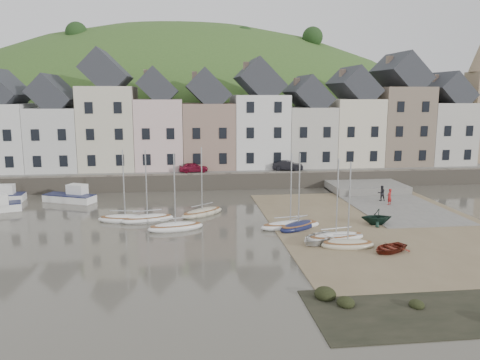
{
  "coord_description": "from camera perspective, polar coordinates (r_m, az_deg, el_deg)",
  "views": [
    {
      "loc": [
        -5.04,
        -36.1,
        10.63
      ],
      "look_at": [
        0.0,
        6.0,
        3.0
      ],
      "focal_mm": 35.84,
      "sensor_mm": 36.0,
      "label": 1
    }
  ],
  "objects": [
    {
      "name": "car_left",
      "position": [
        56.25,
        -5.57,
        1.51
      ],
      "size": [
        3.51,
        1.71,
        1.15
      ],
      "primitive_type": "imported",
      "rotation": [
        0.0,
        0.0,
        1.68
      ],
      "color": "maroon",
      "rests_on": "quay_street"
    },
    {
      "name": "sailboat_1",
      "position": [
        41.31,
        -10.96,
        -4.52
      ],
      "size": [
        4.67,
        2.55,
        6.32
      ],
      "color": "white",
      "rests_on": "ground"
    },
    {
      "name": "quay_land",
      "position": [
        68.99,
        -2.57,
        1.96
      ],
      "size": [
        90.0,
        30.0,
        1.5
      ],
      "primitive_type": "cube",
      "color": "#395923",
      "rests_on": "ground"
    },
    {
      "name": "slipway",
      "position": [
        49.58,
        17.21,
        -2.57
      ],
      "size": [
        8.0,
        18.0,
        0.12
      ],
      "primitive_type": "cube",
      "color": "slate",
      "rests_on": "ground"
    },
    {
      "name": "rowboat_red",
      "position": [
        34.32,
        17.36,
        -7.71
      ],
      "size": [
        3.41,
        3.07,
        0.58
      ],
      "primitive_type": "imported",
      "rotation": [
        0.0,
        0.0,
        -1.09
      ],
      "color": "maroon",
      "rests_on": "beach"
    },
    {
      "name": "shore_rocks",
      "position": [
        27.13,
        24.45,
        -13.56
      ],
      "size": [
        14.0,
        6.06,
        0.74
      ],
      "color": "black",
      "rests_on": "ground"
    },
    {
      "name": "beach",
      "position": [
        40.9,
        16.6,
        -5.26
      ],
      "size": [
        18.0,
        26.0,
        0.06
      ],
      "primitive_type": "cube",
      "color": "brown",
      "rests_on": "ground"
    },
    {
      "name": "sailboat_5",
      "position": [
        38.65,
        6.97,
        -5.43
      ],
      "size": [
        4.13,
        3.58,
        6.32
      ],
      "color": "#14193F",
      "rests_on": "ground"
    },
    {
      "name": "ground",
      "position": [
        37.96,
        1.08,
        -6.06
      ],
      "size": [
        160.0,
        160.0,
        0.0
      ],
      "primitive_type": "plane",
      "color": "#413D33",
      "rests_on": "ground"
    },
    {
      "name": "car_right",
      "position": [
        57.59,
        5.71,
        1.74
      ],
      "size": [
        3.86,
        2.09,
        1.21
      ],
      "primitive_type": "imported",
      "rotation": [
        0.0,
        0.0,
        1.34
      ],
      "color": "black",
      "rests_on": "quay_street"
    },
    {
      "name": "sailboat_0",
      "position": [
        41.65,
        -13.5,
        -4.5
      ],
      "size": [
        4.84,
        2.23,
        6.32
      ],
      "color": "white",
      "rests_on": "ground"
    },
    {
      "name": "sailboat_2",
      "position": [
        42.8,
        -4.52,
        -3.85
      ],
      "size": [
        4.48,
        3.99,
        6.32
      ],
      "color": "beige",
      "rests_on": "ground"
    },
    {
      "name": "quay_street",
      "position": [
        57.54,
        -1.72,
        1.12
      ],
      "size": [
        70.0,
        7.0,
        0.1
      ],
      "primitive_type": "cube",
      "color": "slate",
      "rests_on": "quay_land"
    },
    {
      "name": "townhouse_terrace",
      "position": [
        60.57,
        -0.37,
        7.07
      ],
      "size": [
        61.05,
        8.0,
        13.93
      ],
      "color": "silver",
      "rests_on": "quay_land"
    },
    {
      "name": "sailboat_7",
      "position": [
        34.65,
        12.69,
        -7.46
      ],
      "size": [
        3.9,
        1.79,
        6.32
      ],
      "color": "beige",
      "rests_on": "ground"
    },
    {
      "name": "person_dark",
      "position": [
        49.77,
        16.49,
        -1.51
      ],
      "size": [
        0.79,
        0.63,
        1.54
      ],
      "primitive_type": "imported",
      "rotation": [
        0.0,
        0.0,
        3.07
      ],
      "color": "black",
      "rests_on": "slipway"
    },
    {
      "name": "rowboat_white",
      "position": [
        35.18,
        9.3,
        -6.81
      ],
      "size": [
        4.25,
        4.11,
        0.72
      ],
      "primitive_type": "imported",
      "rotation": [
        0.0,
        0.0,
        -0.88
      ],
      "color": "silver",
      "rests_on": "beach"
    },
    {
      "name": "person_red",
      "position": [
        48.25,
        17.36,
        -1.91
      ],
      "size": [
        0.68,
        0.62,
        1.55
      ],
      "primitive_type": "imported",
      "rotation": [
        0.0,
        0.0,
        3.74
      ],
      "color": "maroon",
      "rests_on": "slipway"
    },
    {
      "name": "sailboat_3",
      "position": [
        38.47,
        -7.68,
        -5.52
      ],
      "size": [
        4.68,
        2.43,
        6.32
      ],
      "color": "white",
      "rests_on": "ground"
    },
    {
      "name": "hillside",
      "position": [
        100.27,
        -6.56,
        -6.45
      ],
      "size": [
        134.4,
        84.0,
        84.0
      ],
      "color": "#395923",
      "rests_on": "ground"
    },
    {
      "name": "seawall",
      "position": [
        54.21,
        -1.38,
        -0.14
      ],
      "size": [
        70.0,
        1.2,
        1.8
      ],
      "primitive_type": "cube",
      "color": "slate",
      "rests_on": "ground"
    },
    {
      "name": "sailboat_4",
      "position": [
        38.8,
        6.01,
        -5.36
      ],
      "size": [
        5.19,
        2.27,
        6.32
      ],
      "color": "white",
      "rests_on": "ground"
    },
    {
      "name": "motorboat_2",
      "position": [
        50.78,
        -19.44,
        -1.8
      ],
      "size": [
        5.47,
        3.72,
        1.7
      ],
      "color": "white",
      "rests_on": "ground"
    },
    {
      "name": "sailboat_6",
      "position": [
        36.09,
        11.35,
        -6.7
      ],
      "size": [
        4.75,
        2.32,
        6.32
      ],
      "color": "white",
      "rests_on": "ground"
    },
    {
      "name": "rowboat_green",
      "position": [
        40.91,
        15.93,
        -4.21
      ],
      "size": [
        2.65,
        2.32,
        1.33
      ],
      "primitive_type": "imported",
      "rotation": [
        0.0,
        0.0,
        -1.63
      ],
      "color": "black",
      "rests_on": "beach"
    }
  ]
}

